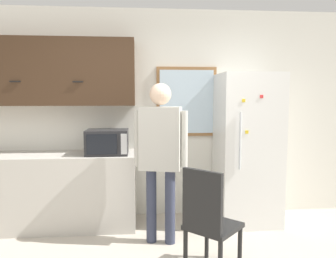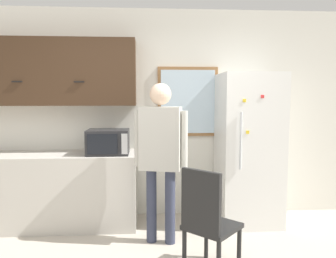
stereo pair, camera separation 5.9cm
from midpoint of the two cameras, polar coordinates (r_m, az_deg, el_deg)
name	(u,v)px [view 2 (the right image)]	position (r m, az deg, el deg)	size (l,w,h in m)	color
back_wall	(148,114)	(4.33, -3.08, 2.64)	(6.00, 0.06, 2.70)	silver
counter	(52,190)	(4.28, -19.17, -9.99)	(2.05, 0.65, 0.89)	#BCB7AD
upper_cabinets	(52,72)	(4.30, -19.19, 9.31)	(2.05, 0.33, 0.81)	#3D2819
microwave	(108,142)	(3.97, -9.96, -2.22)	(0.49, 0.38, 0.29)	#232326
person	(161,147)	(3.46, -0.81, -3.10)	(0.56, 0.32, 1.72)	#33384C
refrigerator	(248,149)	(4.20, 14.18, -3.39)	(0.73, 0.71, 1.86)	white
chair	(207,219)	(2.98, 7.41, -15.23)	(0.59, 0.59, 0.96)	black
window	(188,102)	(4.32, 3.84, 4.76)	(0.79, 0.05, 0.90)	olive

